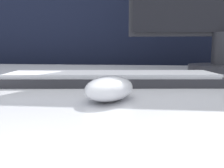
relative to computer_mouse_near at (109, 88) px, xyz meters
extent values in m
cube|color=black|center=(-0.05, 0.86, -0.08)|extent=(5.00, 0.03, 1.33)
ellipsoid|color=white|center=(0.00, 0.00, 0.00)|extent=(0.08, 0.11, 0.03)
cube|color=#28282D|center=(-0.02, 0.16, -0.01)|extent=(0.43, 0.16, 0.02)
cube|color=silver|center=(-0.02, 0.16, 0.00)|extent=(0.41, 0.15, 0.01)
cylinder|color=#28282D|center=(0.29, 0.48, -0.01)|extent=(0.20, 0.20, 0.02)
cylinder|color=#28282D|center=(0.29, 0.48, 0.05)|extent=(0.07, 0.07, 0.10)
camera|label=1|loc=(0.04, -0.35, 0.06)|focal=42.00mm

